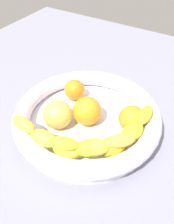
# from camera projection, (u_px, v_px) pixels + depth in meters

# --- Properties ---
(kitchen_counter) EXTENTS (1.20, 1.20, 0.03)m
(kitchen_counter) POSITION_uv_depth(u_px,v_px,m) (87.00, 131.00, 0.60)
(kitchen_counter) COLOR gray
(kitchen_counter) RESTS_ON ground
(fruit_bowl) EXTENTS (0.34, 0.34, 0.06)m
(fruit_bowl) POSITION_uv_depth(u_px,v_px,m) (87.00, 118.00, 0.57)
(fruit_bowl) COLOR white
(fruit_bowl) RESTS_ON kitchen_counter
(banana_draped_left) EXTENTS (0.16, 0.21, 0.06)m
(banana_draped_left) POSITION_uv_depth(u_px,v_px,m) (111.00, 139.00, 0.49)
(banana_draped_left) COLOR yellow
(banana_draped_left) RESTS_ON fruit_bowl
(banana_draped_right) EXTENTS (0.26, 0.12, 0.06)m
(banana_draped_right) POSITION_uv_depth(u_px,v_px,m) (69.00, 142.00, 0.49)
(banana_draped_right) COLOR gold
(banana_draped_right) RESTS_ON fruit_bowl
(orange_front) EXTENTS (0.05, 0.05, 0.05)m
(orange_front) POSITION_uv_depth(u_px,v_px,m) (74.00, 90.00, 0.62)
(orange_front) COLOR orange
(orange_front) RESTS_ON fruit_bowl
(orange_mid_left) EXTENTS (0.06, 0.06, 0.06)m
(orange_mid_left) POSITION_uv_depth(u_px,v_px,m) (132.00, 119.00, 0.54)
(orange_mid_left) COLOR orange
(orange_mid_left) RESTS_ON fruit_bowl
(orange_mid_right) EXTENTS (0.07, 0.07, 0.07)m
(orange_mid_right) POSITION_uv_depth(u_px,v_px,m) (87.00, 112.00, 0.55)
(orange_mid_right) COLOR orange
(orange_mid_right) RESTS_ON fruit_bowl
(apple_yellow) EXTENTS (0.07, 0.07, 0.07)m
(apple_yellow) POSITION_uv_depth(u_px,v_px,m) (57.00, 115.00, 0.55)
(apple_yellow) COLOR #E9CA55
(apple_yellow) RESTS_ON fruit_bowl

